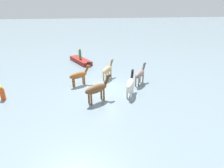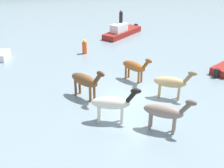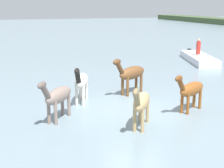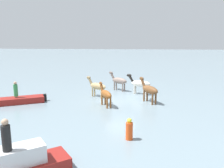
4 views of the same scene
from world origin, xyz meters
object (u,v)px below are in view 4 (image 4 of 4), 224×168
Objects in this scene: horse_chestnut_trailing at (106,94)px; horse_dark_mare at (97,86)px; person_helmsman_aft at (16,90)px; horse_dun_straggler at (119,81)px; horse_lead at (140,84)px; person_watcher_seated at (6,136)px; buoy_channel_marker at (129,130)px; boat_tender_starboard at (18,101)px; horse_pinto_flank at (149,90)px.

horse_dark_mare is at bearing -7.66° from horse_chestnut_trailing.
horse_dun_straggler is at bearing -145.18° from person_helmsman_aft.
person_watcher_seated is at bearing 91.96° from horse_lead.
horse_lead is at bearing -62.63° from horse_chestnut_trailing.
person_helmsman_aft is at bearing 72.74° from horse_dun_straggler.
horse_dark_mare reaches higher than buoy_channel_marker.
horse_dark_mare is 3.95m from horse_lead.
horse_dark_mare is at bearing 177.30° from boat_tender_starboard.
boat_tender_starboard is (9.68, 3.94, -0.84)m from horse_lead.
horse_lead reaches higher than horse_dun_straggler.
horse_dun_straggler is 0.49× the size of boat_tender_starboard.
horse_dark_mare reaches higher than boat_tender_starboard.
horse_pinto_flank reaches higher than buoy_channel_marker.
horse_dun_straggler is at bearing 1.53° from horse_pinto_flank.
horse_chestnut_trailing is at bearing -103.39° from person_watcher_seated.
horse_chestnut_trailing is 1.82× the size of buoy_channel_marker.
person_watcher_seated is (5.65, 11.09, 0.69)m from horse_pinto_flank.
horse_chestnut_trailing is 10.05m from person_watcher_seated.
boat_tender_starboard is 10.71m from buoy_channel_marker.
buoy_channel_marker is at bearing 143.15° from horse_dark_mare.
horse_chestnut_trailing is at bearing 152.91° from boat_tender_starboard.
horse_dun_straggler is 9.37m from boat_tender_starboard.
person_helmsman_aft is at bearing 57.52° from horse_dark_mare.
horse_chestnut_trailing is 5.46m from horse_dun_straggler.
horse_dun_straggler reaches higher than person_helmsman_aft.
person_watcher_seated reaches higher than horse_lead.
horse_pinto_flank reaches higher than horse_dark_mare.
horse_pinto_flank reaches higher than horse_lead.
horse_chestnut_trailing is at bearing 78.55° from horse_lead.
horse_lead is at bearing -176.63° from horse_dun_straggler.
horse_lead reaches higher than buoy_channel_marker.
boat_tender_starboard is (10.36, 1.26, -0.89)m from horse_pinto_flank.
boat_tender_starboard is at bearing -148.67° from person_helmsman_aft.
horse_dark_mare is 0.90× the size of horse_pinto_flank.
horse_pinto_flank reaches higher than person_helmsman_aft.
horse_dun_straggler is 3.21m from horse_dark_mare.
horse_dun_straggler is at bearing -171.49° from boat_tender_starboard.
horse_lead is at bearing -94.27° from buoy_channel_marker.
person_watcher_seated is (2.32, 9.74, 0.80)m from horse_chestnut_trailing.
horse_chestnut_trailing is 1.74× the size of person_helmsman_aft.
boat_tender_starboard is (5.96, 2.61, -0.79)m from horse_dark_mare.
person_watcher_seated is at bearing 118.08° from horse_dark_mare.
horse_lead reaches higher than horse_dark_mare.
horse_pinto_flank is 1.99× the size of buoy_channel_marker.
horse_dark_mare is 4.61m from horse_pinto_flank.
horse_dun_straggler is at bearing -100.99° from person_watcher_seated.
person_helmsman_aft reaches higher than boat_tender_starboard.
buoy_channel_marker is (-9.01, 5.84, -0.61)m from person_helmsman_aft.
horse_dark_mare is 1.72× the size of person_helmsman_aft.
horse_chestnut_trailing is 0.90× the size of horse_lead.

